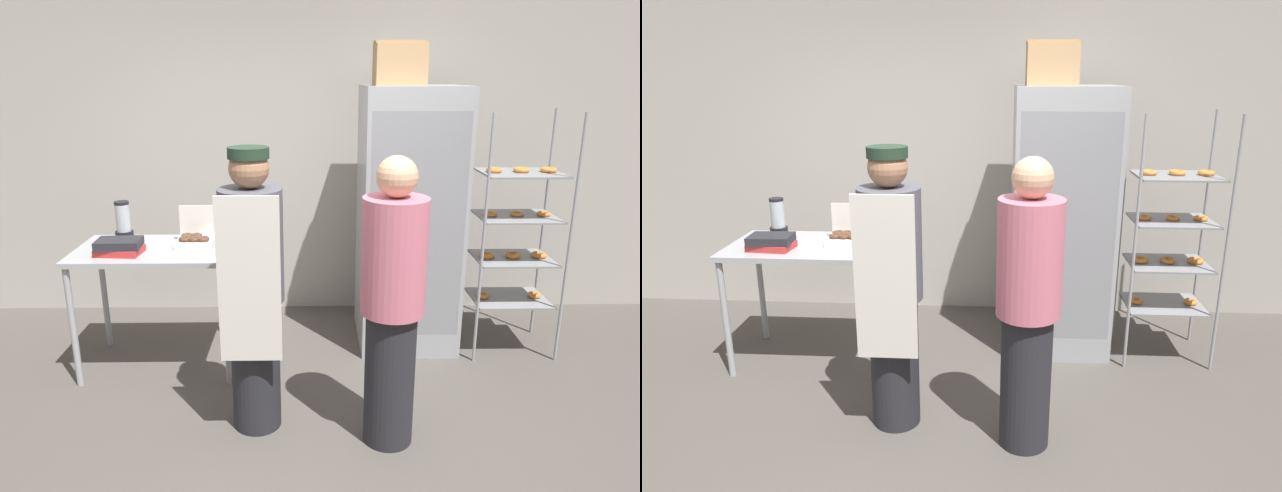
{
  "view_description": "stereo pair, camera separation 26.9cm",
  "coord_description": "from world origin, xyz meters",
  "views": [
    {
      "loc": [
        0.04,
        -2.61,
        2.05
      ],
      "look_at": [
        0.1,
        0.69,
        1.05
      ],
      "focal_mm": 32.0,
      "sensor_mm": 36.0,
      "label": 1
    },
    {
      "loc": [
        0.31,
        -2.6,
        2.05
      ],
      "look_at": [
        0.1,
        0.69,
        1.05
      ],
      "focal_mm": 32.0,
      "sensor_mm": 36.0,
      "label": 2
    }
  ],
  "objects": [
    {
      "name": "ground_plane",
      "position": [
        0.0,
        0.0,
        0.0
      ],
      "size": [
        14.0,
        14.0,
        0.0
      ],
      "primitive_type": "plane",
      "color": "#4C4742"
    },
    {
      "name": "blender_pitcher",
      "position": [
        -1.28,
        1.33,
        1.02
      ],
      "size": [
        0.13,
        0.13,
        0.3
      ],
      "color": "black",
      "rests_on": "prep_counter"
    },
    {
      "name": "person_baker",
      "position": [
        -0.28,
        0.42,
        0.87
      ],
      "size": [
        0.36,
        0.37,
        1.68
      ],
      "color": "#232328",
      "rests_on": "ground_plane"
    },
    {
      "name": "binder_stack",
      "position": [
        -1.23,
        1.06,
        0.94
      ],
      "size": [
        0.31,
        0.23,
        0.1
      ],
      "color": "#B72D2D",
      "rests_on": "prep_counter"
    },
    {
      "name": "baking_rack",
      "position": [
        1.56,
        1.43,
        0.9
      ],
      "size": [
        0.63,
        0.5,
        1.81
      ],
      "color": "#93969B",
      "rests_on": "ground_plane"
    },
    {
      "name": "donut_box",
      "position": [
        -0.76,
        1.24,
        0.94
      ],
      "size": [
        0.26,
        0.23,
        0.27
      ],
      "color": "silver",
      "rests_on": "prep_counter"
    },
    {
      "name": "person_customer",
      "position": [
        0.49,
        0.26,
        0.84
      ],
      "size": [
        0.35,
        0.35,
        1.66
      ],
      "color": "#232328",
      "rests_on": "ground_plane"
    },
    {
      "name": "cardboard_storage_box",
      "position": [
        0.67,
        1.5,
        2.11
      ],
      "size": [
        0.35,
        0.29,
        0.3
      ],
      "color": "tan",
      "rests_on": "refrigerator"
    },
    {
      "name": "refrigerator",
      "position": [
        0.79,
        1.59,
        0.99
      ],
      "size": [
        0.73,
        0.78,
        1.97
      ],
      "color": "#9EA0A5",
      "rests_on": "ground_plane"
    },
    {
      "name": "back_wall",
      "position": [
        0.0,
        2.31,
        1.51
      ],
      "size": [
        6.4,
        0.12,
        3.03
      ],
      "primitive_type": "cube",
      "color": "#ADA89E",
      "rests_on": "ground_plane"
    },
    {
      "name": "prep_counter",
      "position": [
        -1.03,
        1.19,
        0.78
      ],
      "size": [
        1.1,
        0.69,
        0.89
      ],
      "color": "#9EA0A5",
      "rests_on": "ground_plane"
    }
  ]
}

